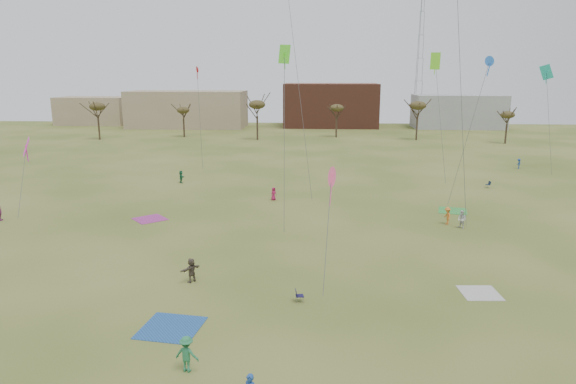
# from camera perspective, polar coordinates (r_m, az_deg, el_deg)

# --- Properties ---
(ground) EXTENTS (260.00, 260.00, 0.00)m
(ground) POSITION_cam_1_polar(r_m,az_deg,el_deg) (31.19, -1.51, -14.97)
(ground) COLOR #3F4F18
(ground) RESTS_ON ground
(flyer_near_center) EXTENTS (1.33, 0.92, 1.89)m
(flyer_near_center) POSITION_cam_1_polar(r_m,az_deg,el_deg) (27.35, -11.21, -17.28)
(flyer_near_center) COLOR #277548
(flyer_near_center) RESTS_ON ground
(spectator_fore_c) EXTENTS (1.46, 1.61, 1.78)m
(spectator_fore_c) POSITION_cam_1_polar(r_m,az_deg,el_deg) (37.79, -10.70, -8.54)
(spectator_fore_c) COLOR brown
(spectator_fore_c) RESTS_ON ground
(flyer_mid_b) EXTENTS (0.81, 1.22, 1.75)m
(flyer_mid_b) POSITION_cam_1_polar(r_m,az_deg,el_deg) (53.32, 17.31, -2.54)
(flyer_mid_b) COLOR orange
(flyer_mid_b) RESTS_ON ground
(spectator_mid_d) EXTENTS (0.62, 1.00, 1.59)m
(spectator_mid_d) POSITION_cam_1_polar(r_m,az_deg,el_deg) (59.89, -29.42, -2.06)
(spectator_mid_d) COLOR #AA468A
(spectator_mid_d) RESTS_ON ground
(spectator_mid_e) EXTENTS (1.05, 1.10, 1.79)m
(spectator_mid_e) POSITION_cam_1_polar(r_m,az_deg,el_deg) (52.34, 18.79, -2.91)
(spectator_mid_e) COLOR silver
(spectator_mid_e) RESTS_ON ground
(flyer_far_a) EXTENTS (1.26, 1.61, 1.71)m
(flyer_far_a) POSITION_cam_1_polar(r_m,az_deg,el_deg) (71.80, -11.82, 1.67)
(flyer_far_a) COLOR #236942
(flyer_far_a) RESTS_ON ground
(flyer_far_b) EXTENTS (0.89, 0.87, 1.55)m
(flyer_far_b) POSITION_cam_1_polar(r_m,az_deg,el_deg) (60.66, -1.61, -0.19)
(flyer_far_b) COLOR #A01B4A
(flyer_far_b) RESTS_ON ground
(flyer_far_c) EXTENTS (0.61, 1.03, 1.57)m
(flyer_far_c) POSITION_cam_1_polar(r_m,az_deg,el_deg) (88.86, 24.30, 2.90)
(flyer_far_c) COLOR navy
(flyer_far_c) RESTS_ON ground
(blanket_blue) EXTENTS (3.81, 3.81, 0.03)m
(blanket_blue) POSITION_cam_1_polar(r_m,az_deg,el_deg) (32.02, -12.90, -14.53)
(blanket_blue) COLOR #225197
(blanket_blue) RESTS_ON ground
(blanket_cream) EXTENTS (2.68, 2.68, 0.03)m
(blanket_cream) POSITION_cam_1_polar(r_m,az_deg,el_deg) (38.01, 20.57, -10.50)
(blanket_cream) COLOR beige
(blanket_cream) RESTS_ON ground
(blanket_plum) EXTENTS (4.12, 4.12, 0.03)m
(blanket_plum) POSITION_cam_1_polar(r_m,az_deg,el_deg) (54.80, -15.12, -2.93)
(blanket_plum) COLOR #A03185
(blanket_plum) RESTS_ON ground
(blanket_olive) EXTENTS (3.56, 3.56, 0.03)m
(blanket_olive) POSITION_cam_1_polar(r_m,az_deg,el_deg) (58.90, 17.86, -2.01)
(blanket_olive) COLOR green
(blanket_olive) RESTS_ON ground
(camp_chair_center) EXTENTS (0.63, 0.59, 0.87)m
(camp_chair_center) POSITION_cam_1_polar(r_m,az_deg,el_deg) (34.36, 1.28, -11.72)
(camp_chair_center) COLOR #181439
(camp_chair_center) RESTS_ON ground
(camp_chair_right) EXTENTS (0.65, 0.62, 0.87)m
(camp_chair_right) POSITION_cam_1_polar(r_m,az_deg,el_deg) (72.27, 21.36, 0.64)
(camp_chair_right) COLOR #121E33
(camp_chair_right) RESTS_ON ground
(kites_aloft) EXTENTS (63.24, 43.36, 24.65)m
(kites_aloft) POSITION_cam_1_polar(r_m,az_deg,el_deg) (52.04, 2.56, 16.14)
(kites_aloft) COLOR #70DA24
(kites_aloft) RESTS_ON ground
(tree_line) EXTENTS (117.44, 49.32, 8.91)m
(tree_line) POSITION_cam_1_polar(r_m,az_deg,el_deg) (106.94, 0.87, 8.97)
(tree_line) COLOR #3A2B1E
(tree_line) RESTS_ON ground
(building_tan) EXTENTS (32.00, 14.00, 10.00)m
(building_tan) POSITION_cam_1_polar(r_m,az_deg,el_deg) (147.61, -11.12, 9.04)
(building_tan) COLOR #937F60
(building_tan) RESTS_ON ground
(building_brick) EXTENTS (26.00, 16.00, 12.00)m
(building_brick) POSITION_cam_1_polar(r_m,az_deg,el_deg) (147.69, 4.78, 9.62)
(building_brick) COLOR brown
(building_brick) RESTS_ON ground
(building_grey) EXTENTS (24.00, 12.00, 9.00)m
(building_grey) POSITION_cam_1_polar(r_m,az_deg,el_deg) (150.49, 18.38, 8.50)
(building_grey) COLOR gray
(building_grey) RESTS_ON ground
(building_tan_west) EXTENTS (20.00, 12.00, 8.00)m
(building_tan_west) POSITION_cam_1_polar(r_m,az_deg,el_deg) (164.34, -20.75, 8.48)
(building_tan_west) COLOR #937F60
(building_tan_west) RESTS_ON ground
(radio_tower) EXTENTS (1.51, 1.72, 41.00)m
(radio_tower) POSITION_cam_1_polar(r_m,az_deg,el_deg) (154.92, 14.43, 14.32)
(radio_tower) COLOR #9EA3A8
(radio_tower) RESTS_ON ground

